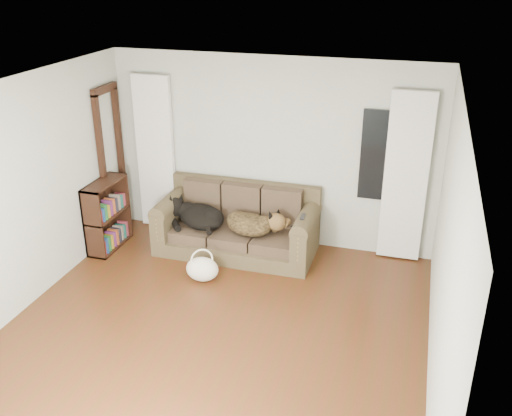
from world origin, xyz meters
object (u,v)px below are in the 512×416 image
(bookshelf, at_px, (107,214))
(tote_bag, at_px, (202,269))
(dog_black_lab, at_px, (198,217))
(dog_shepherd, at_px, (252,224))
(sofa, at_px, (236,222))

(bookshelf, bearing_deg, tote_bag, -13.31)
(dog_black_lab, xyz_separation_m, tote_bag, (0.36, -0.78, -0.32))
(dog_shepherd, height_order, bookshelf, bookshelf)
(dog_shepherd, distance_m, tote_bag, 0.93)
(dog_black_lab, bearing_deg, dog_shepherd, 26.81)
(dog_black_lab, distance_m, bookshelf, 1.26)
(dog_shepherd, xyz_separation_m, tote_bag, (-0.42, -0.76, -0.33))
(sofa, height_order, dog_black_lab, sofa)
(tote_bag, relative_size, bookshelf, 0.43)
(dog_black_lab, bearing_deg, sofa, 35.55)
(dog_black_lab, bearing_deg, tote_bag, -37.41)
(dog_shepherd, relative_size, tote_bag, 1.63)
(dog_shepherd, bearing_deg, tote_bag, 77.87)
(dog_black_lab, xyz_separation_m, bookshelf, (-1.22, -0.29, 0.02))
(sofa, relative_size, dog_shepherd, 3.14)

